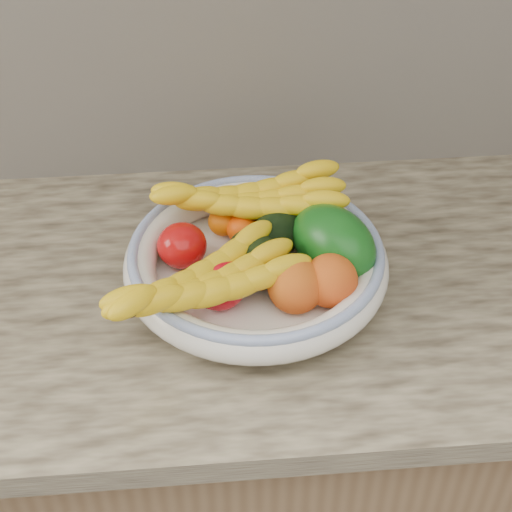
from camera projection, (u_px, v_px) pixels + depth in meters
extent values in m
cube|color=brown|center=(255.00, 458.00, 1.51)|extent=(2.40, 0.62, 0.86)
cube|color=tan|center=(255.00, 287.00, 1.21)|extent=(2.44, 0.66, 0.04)
cube|color=beige|center=(239.00, 36.00, 1.27)|extent=(2.40, 0.02, 0.50)
cylinder|color=white|center=(256.00, 282.00, 1.18)|extent=(0.13, 0.13, 0.02)
cylinder|color=white|center=(256.00, 275.00, 1.17)|extent=(0.32, 0.32, 0.01)
torus|color=white|center=(256.00, 262.00, 1.15)|extent=(0.39, 0.39, 0.05)
torus|color=#3A5AA4|center=(256.00, 251.00, 1.14)|extent=(0.37, 0.37, 0.02)
ellipsoid|color=orange|center=(223.00, 222.00, 1.22)|extent=(0.05, 0.05, 0.04)
ellipsoid|color=#EC5804|center=(272.00, 213.00, 1.23)|extent=(0.06, 0.06, 0.05)
ellipsoid|color=#FE5405|center=(243.00, 229.00, 1.20)|extent=(0.07, 0.07, 0.05)
ellipsoid|color=#B90C0C|center=(182.00, 245.00, 1.16)|extent=(0.09, 0.09, 0.07)
ellipsoid|color=red|center=(219.00, 284.00, 1.10)|extent=(0.09, 0.09, 0.07)
ellipsoid|color=black|center=(256.00, 257.00, 1.14)|extent=(0.11, 0.13, 0.07)
ellipsoid|color=black|center=(276.00, 234.00, 1.18)|extent=(0.12, 0.12, 0.07)
ellipsoid|color=#0E4C11|center=(333.00, 243.00, 1.14)|extent=(0.18, 0.19, 0.13)
ellipsoid|color=orange|center=(296.00, 286.00, 1.09)|extent=(0.10, 0.10, 0.08)
ellipsoid|color=orange|center=(330.00, 281.00, 1.09)|extent=(0.10, 0.10, 0.08)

